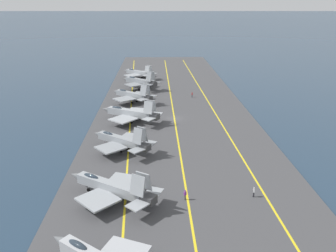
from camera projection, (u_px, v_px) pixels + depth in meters
name	position (u px, v px, depth m)	size (l,w,h in m)	color
ground_plane	(174.00, 120.00, 96.58)	(2000.00, 2000.00, 0.00)	#23384C
carrier_deck	(174.00, 119.00, 96.52)	(217.46, 43.37, 0.40)	#424244
deck_stripe_foul_line	(218.00, 118.00, 96.84)	(195.72, 0.36, 0.01)	yellow
deck_stripe_centerline	(174.00, 118.00, 96.45)	(195.72, 0.36, 0.01)	yellow
deck_stripe_edge_line	(130.00, 119.00, 96.05)	(195.72, 0.36, 0.01)	yellow
parked_jet_second	(112.00, 187.00, 56.45)	(13.26, 16.29, 6.15)	#93999E
parked_jet_third	(122.00, 141.00, 75.00)	(12.92, 14.57, 6.31)	gray
parked_jet_fourth	(131.00, 113.00, 93.06)	(13.94, 16.77, 6.42)	#9EA3A8
parked_jet_fifth	(132.00, 95.00, 110.40)	(13.57, 14.74, 6.54)	gray
parked_jet_sixth	(140.00, 81.00, 127.27)	(13.34, 14.44, 6.99)	gray
parked_jet_seventh	(139.00, 73.00, 144.62)	(13.60, 14.55, 5.75)	#93999E
crew_purple_vest	(185.00, 194.00, 56.94)	(0.40, 0.45, 1.78)	#4C473D
crew_red_vest	(192.00, 95.00, 116.74)	(0.42, 0.33, 1.74)	#232328
crew_white_vest	(254.00, 192.00, 57.77)	(0.44, 0.36, 1.74)	#232328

